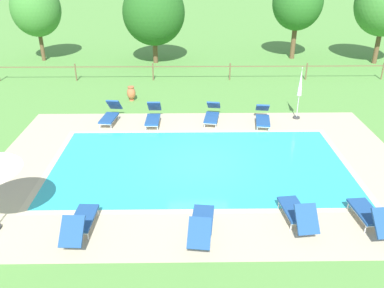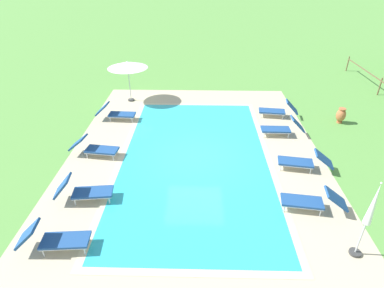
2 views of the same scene
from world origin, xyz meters
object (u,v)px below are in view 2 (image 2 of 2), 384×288
sun_lounger_north_mid (55,239)px  sun_lounger_north_far (304,161)px  sun_lounger_north_near_steps (278,110)px  sun_lounger_north_end (95,148)px  sun_lounger_south_far (282,128)px  sun_lounger_south_end (116,113)px  patio_umbrella_open_foreground (128,65)px  patio_umbrella_closed_row_west (370,212)px  sun_lounger_south_mid (84,191)px  terracotta_urn_near_fence (341,115)px  sun_lounger_south_near_corner (312,201)px

sun_lounger_north_mid → sun_lounger_north_far: 8.90m
sun_lounger_north_near_steps → sun_lounger_north_mid: sun_lounger_north_near_steps is taller
sun_lounger_north_near_steps → sun_lounger_north_end: 9.10m
sun_lounger_south_far → sun_lounger_south_end: 8.04m
sun_lounger_north_end → patio_umbrella_open_foreground: bearing=176.9°
sun_lounger_north_far → sun_lounger_south_end: (-4.14, -8.13, 0.01)m
sun_lounger_south_end → patio_umbrella_open_foreground: 3.05m
sun_lounger_north_mid → sun_lounger_south_far: size_ratio=1.02×
sun_lounger_south_end → patio_umbrella_closed_row_west: 11.82m
sun_lounger_south_mid → sun_lounger_north_far: bearing=104.3°
sun_lounger_north_mid → sun_lounger_north_far: bearing=117.1°
sun_lounger_north_end → patio_umbrella_closed_row_west: patio_umbrella_closed_row_west is taller
patio_umbrella_closed_row_west → patio_umbrella_open_foreground: bearing=-142.4°
sun_lounger_south_far → sun_lounger_south_end: sun_lounger_south_far is taller
sun_lounger_north_mid → sun_lounger_south_far: 10.24m
sun_lounger_south_mid → terracotta_urn_near_fence: bearing=119.5°
patio_umbrella_open_foreground → patio_umbrella_closed_row_west: bearing=37.6°
sun_lounger_north_near_steps → patio_umbrella_open_foreground: patio_umbrella_open_foreground is taller
sun_lounger_north_end → sun_lounger_south_far: (-1.92, 8.00, 0.01)m
sun_lounger_north_mid → sun_lounger_south_mid: (-2.07, 0.15, 0.01)m
sun_lounger_north_near_steps → terracotta_urn_near_fence: sun_lounger_north_near_steps is taller
sun_lounger_south_near_corner → terracotta_urn_near_fence: sun_lounger_south_near_corner is taller
sun_lounger_north_near_steps → sun_lounger_south_far: sun_lounger_north_near_steps is taller
sun_lounger_south_far → terracotta_urn_near_fence: (-1.39, 3.18, 0.03)m
patio_umbrella_closed_row_west → terracotta_urn_near_fence: 8.61m
sun_lounger_south_near_corner → terracotta_urn_near_fence: bearing=152.4°
sun_lounger_north_end → sun_lounger_south_far: 8.23m
sun_lounger_south_end → terracotta_urn_near_fence: size_ratio=2.54×
patio_umbrella_open_foreground → sun_lounger_north_mid: bearing=-0.1°
sun_lounger_south_end → sun_lounger_south_far: bearing=79.7°
sun_lounger_south_end → terracotta_urn_near_fence: 11.09m
sun_lounger_south_far → patio_umbrella_open_foreground: 8.80m
sun_lounger_north_mid → sun_lounger_south_far: sun_lounger_south_far is taller
patio_umbrella_closed_row_west → terracotta_urn_near_fence: bearing=162.1°
sun_lounger_north_far → sun_lounger_north_end: bearing=-95.4°
sun_lounger_south_end → sun_lounger_north_near_steps: bearing=93.8°
sun_lounger_north_end → sun_lounger_south_end: (-3.36, 0.09, 0.01)m
sun_lounger_north_near_steps → sun_lounger_north_far: size_ratio=0.96×
sun_lounger_north_mid → sun_lounger_south_end: sun_lounger_north_mid is taller
sun_lounger_south_mid → sun_lounger_south_far: sun_lounger_south_mid is taller
sun_lounger_north_near_steps → sun_lounger_south_mid: size_ratio=1.03×
sun_lounger_north_mid → sun_lounger_north_end: sun_lounger_north_mid is taller
sun_lounger_south_near_corner → patio_umbrella_closed_row_west: size_ratio=0.84×
sun_lounger_south_near_corner → sun_lounger_south_end: 10.07m
sun_lounger_north_near_steps → patio_umbrella_open_foreground: bearing=-104.1°
sun_lounger_north_mid → patio_umbrella_closed_row_west: 8.33m
sun_lounger_north_far → terracotta_urn_near_fence: bearing=144.2°
patio_umbrella_open_foreground → sun_lounger_south_end: bearing=-5.2°
patio_umbrella_closed_row_west → terracotta_urn_near_fence: size_ratio=3.17×
sun_lounger_south_far → patio_umbrella_open_foreground: bearing=-117.3°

